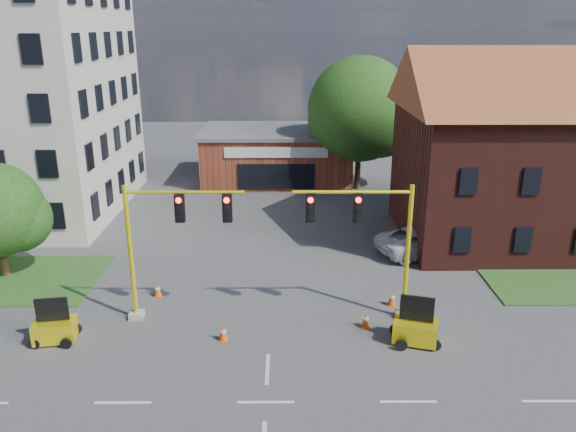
% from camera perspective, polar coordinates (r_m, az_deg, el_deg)
% --- Properties ---
extents(ground, '(120.00, 120.00, 0.00)m').
position_cam_1_polar(ground, '(20.69, -2.27, -18.38)').
color(ground, '#464548').
rests_on(ground, ground).
extents(brick_shop, '(12.40, 8.40, 4.30)m').
position_cam_1_polar(brick_shop, '(47.59, -1.15, 6.28)').
color(brick_shop, maroon).
rests_on(brick_shop, ground).
extents(tree_large, '(8.51, 8.11, 10.42)m').
position_cam_1_polar(tree_large, '(44.45, 7.86, 10.38)').
color(tree_large, '#3C2615').
rests_on(tree_large, ground).
extents(tree_nw_front, '(5.07, 4.83, 6.06)m').
position_cam_1_polar(tree_nw_front, '(31.95, -27.17, 0.30)').
color(tree_nw_front, '#3C2615').
rests_on(tree_nw_front, ground).
extents(signal_mast_west, '(5.30, 0.60, 6.20)m').
position_cam_1_polar(signal_mast_west, '(24.57, -12.15, -2.06)').
color(signal_mast_west, gray).
rests_on(signal_mast_west, ground).
extents(signal_mast_east, '(5.30, 0.60, 6.20)m').
position_cam_1_polar(signal_mast_east, '(24.33, 8.38, -2.05)').
color(signal_mast_east, gray).
rests_on(signal_mast_east, ground).
extents(trailer_west, '(1.81, 1.35, 1.89)m').
position_cam_1_polar(trailer_west, '(25.61, -22.62, -10.49)').
color(trailer_west, yellow).
rests_on(trailer_west, ground).
extents(trailer_east, '(2.03, 1.64, 2.01)m').
position_cam_1_polar(trailer_east, '(24.18, 12.81, -11.11)').
color(trailer_east, yellow).
rests_on(trailer_east, ground).
extents(cone_a, '(0.40, 0.40, 0.70)m').
position_cam_1_polar(cone_a, '(24.02, -6.60, -11.75)').
color(cone_a, '#E7480C').
rests_on(cone_a, ground).
extents(cone_b, '(0.40, 0.40, 0.70)m').
position_cam_1_polar(cone_b, '(28.13, -13.11, -7.33)').
color(cone_b, '#E7480C').
rests_on(cone_b, ground).
extents(cone_c, '(0.40, 0.40, 0.70)m').
position_cam_1_polar(cone_c, '(25.04, 7.90, -10.44)').
color(cone_c, '#E7480C').
rests_on(cone_c, ground).
extents(cone_d, '(0.40, 0.40, 0.70)m').
position_cam_1_polar(cone_d, '(27.03, 10.52, -8.27)').
color(cone_d, '#E7480C').
rests_on(cone_d, ground).
extents(pickup_white, '(6.20, 4.39, 1.57)m').
position_cam_1_polar(pickup_white, '(33.21, 13.72, -2.40)').
color(pickup_white, white).
rests_on(pickup_white, ground).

